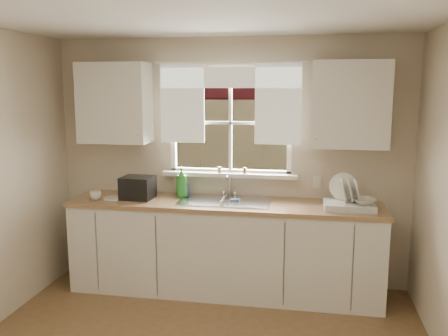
% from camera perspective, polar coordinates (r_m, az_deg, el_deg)
% --- Properties ---
extents(room_walls, '(3.62, 4.02, 2.50)m').
position_cam_1_polar(room_walls, '(2.87, -6.09, -5.98)').
color(room_walls, beige).
rests_on(room_walls, ground).
extents(ceiling, '(3.60, 4.00, 0.02)m').
position_cam_1_polar(ceiling, '(2.87, -6.19, 19.49)').
color(ceiling, silver).
rests_on(ceiling, room_walls).
extents(window, '(1.38, 0.16, 1.06)m').
position_cam_1_polar(window, '(4.81, 0.74, 3.47)').
color(window, white).
rests_on(window, room_walls).
extents(curtains, '(1.50, 0.03, 0.81)m').
position_cam_1_polar(curtains, '(4.73, 0.65, 8.80)').
color(curtains, white).
rests_on(curtains, room_walls).
extents(base_cabinets, '(3.00, 0.62, 0.87)m').
position_cam_1_polar(base_cabinets, '(4.74, 0.07, -9.70)').
color(base_cabinets, silver).
rests_on(base_cabinets, ground).
extents(countertop, '(3.04, 0.65, 0.04)m').
position_cam_1_polar(countertop, '(4.60, 0.07, -4.36)').
color(countertop, '#97724B').
rests_on(countertop, base_cabinets).
extents(upper_cabinet_left, '(0.70, 0.33, 0.80)m').
position_cam_1_polar(upper_cabinet_left, '(4.94, -13.00, 7.62)').
color(upper_cabinet_left, silver).
rests_on(upper_cabinet_left, room_walls).
extents(upper_cabinet_right, '(0.70, 0.33, 0.80)m').
position_cam_1_polar(upper_cabinet_right, '(4.56, 14.91, 7.39)').
color(upper_cabinet_right, silver).
rests_on(upper_cabinet_right, room_walls).
extents(wall_outlet, '(0.08, 0.01, 0.12)m').
position_cam_1_polar(wall_outlet, '(4.79, 11.14, -1.65)').
color(wall_outlet, beige).
rests_on(wall_outlet, room_walls).
extents(sill_jars, '(0.30, 0.04, 0.06)m').
position_cam_1_polar(sill_jars, '(4.79, 0.97, -0.26)').
color(sill_jars, brown).
rests_on(sill_jars, window).
extents(backyard, '(20.00, 10.00, 6.13)m').
position_cam_1_polar(backyard, '(11.23, 9.46, 17.04)').
color(backyard, '#335421').
rests_on(backyard, ground).
extents(sink, '(0.88, 0.52, 0.40)m').
position_cam_1_polar(sink, '(4.65, 0.13, -4.89)').
color(sink, '#B7B7BC').
rests_on(sink, countertop).
extents(dish_rack, '(0.46, 0.35, 0.31)m').
position_cam_1_polar(dish_rack, '(4.50, 14.78, -3.91)').
color(dish_rack, silver).
rests_on(dish_rack, countertop).
extents(bowl, '(0.26, 0.26, 0.05)m').
position_cam_1_polar(bowl, '(4.46, 16.48, -3.84)').
color(bowl, beige).
rests_on(bowl, dish_rack).
extents(soap_bottle_a, '(0.15, 0.15, 0.31)m').
position_cam_1_polar(soap_bottle_a, '(4.78, -5.11, -1.69)').
color(soap_bottle_a, '#2B842E').
rests_on(soap_bottle_a, countertop).
extents(soap_bottle_b, '(0.10, 0.11, 0.18)m').
position_cam_1_polar(soap_bottle_b, '(4.87, -4.84, -2.28)').
color(soap_bottle_b, '#324DBC').
rests_on(soap_bottle_b, countertop).
extents(soap_bottle_c, '(0.13, 0.13, 0.15)m').
position_cam_1_polar(soap_bottle_c, '(4.96, -9.25, -2.35)').
color(soap_bottle_c, beige).
rests_on(soap_bottle_c, countertop).
extents(saucer, '(0.19, 0.19, 0.01)m').
position_cam_1_polar(saucer, '(4.86, -13.21, -3.56)').
color(saucer, white).
rests_on(saucer, countertop).
extents(cup, '(0.15, 0.15, 0.09)m').
position_cam_1_polar(cup, '(4.84, -15.21, -3.18)').
color(cup, beige).
rests_on(cup, countertop).
extents(black_appliance, '(0.32, 0.28, 0.22)m').
position_cam_1_polar(black_appliance, '(4.79, -10.34, -2.34)').
color(black_appliance, black).
rests_on(black_appliance, countertop).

